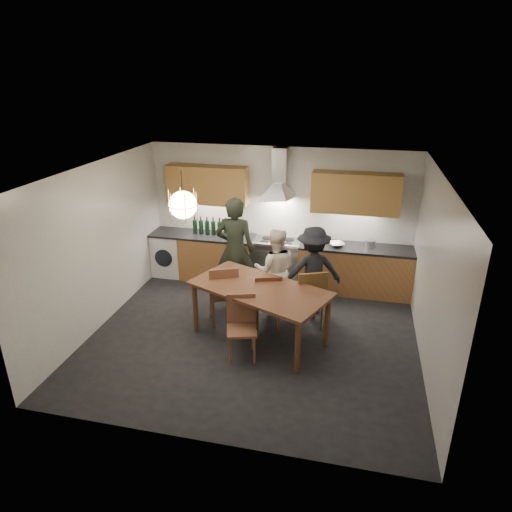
% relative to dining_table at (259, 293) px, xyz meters
% --- Properties ---
extents(ground, '(5.00, 5.00, 0.00)m').
position_rel_dining_table_xyz_m(ground, '(-0.10, 0.01, -0.77)').
color(ground, black).
rests_on(ground, ground).
extents(room_shell, '(5.02, 4.52, 2.61)m').
position_rel_dining_table_xyz_m(room_shell, '(-0.10, 0.01, 0.94)').
color(room_shell, white).
rests_on(room_shell, ground).
extents(counter_run, '(5.00, 0.62, 0.90)m').
position_rel_dining_table_xyz_m(counter_run, '(-0.08, 1.96, -0.32)').
color(counter_run, '#BD8049').
rests_on(counter_run, ground).
extents(range_stove, '(0.90, 0.60, 0.92)m').
position_rel_dining_table_xyz_m(range_stove, '(-0.10, 1.96, -0.33)').
color(range_stove, silver).
rests_on(range_stove, ground).
extents(wall_fixtures, '(4.30, 0.54, 1.10)m').
position_rel_dining_table_xyz_m(wall_fixtures, '(-0.10, 2.08, 1.10)').
color(wall_fixtures, tan).
rests_on(wall_fixtures, ground).
extents(pendant_lamp, '(0.43, 0.43, 0.70)m').
position_rel_dining_table_xyz_m(pendant_lamp, '(-1.10, -0.09, 1.33)').
color(pendant_lamp, black).
rests_on(pendant_lamp, ground).
extents(dining_table, '(2.30, 1.76, 0.87)m').
position_rel_dining_table_xyz_m(dining_table, '(0.00, 0.00, 0.00)').
color(dining_table, brown).
rests_on(dining_table, ground).
extents(chair_back_left, '(0.61, 0.61, 1.03)m').
position_rel_dining_table_xyz_m(chair_back_left, '(-0.66, 0.30, -0.18)').
color(chair_back_left, brown).
rests_on(chair_back_left, ground).
extents(chair_back_mid, '(0.53, 0.53, 0.94)m').
position_rel_dining_table_xyz_m(chair_back_mid, '(0.06, 0.34, -0.23)').
color(chair_back_mid, '#5A2C19').
rests_on(chair_back_mid, ground).
extents(chair_back_right, '(0.61, 0.61, 1.03)m').
position_rel_dining_table_xyz_m(chair_back_right, '(0.71, 0.45, -0.18)').
color(chair_back_right, brown).
rests_on(chair_back_right, ground).
extents(chair_front, '(0.52, 0.52, 0.93)m').
position_rel_dining_table_xyz_m(chair_front, '(-0.16, -0.47, -0.24)').
color(chair_front, brown).
rests_on(chair_front, ground).
extents(person_left, '(0.71, 0.48, 1.90)m').
position_rel_dining_table_xyz_m(person_left, '(-0.71, 1.21, 0.18)').
color(person_left, black).
rests_on(person_left, ground).
extents(person_mid, '(0.80, 0.67, 1.47)m').
position_rel_dining_table_xyz_m(person_mid, '(0.06, 0.97, -0.03)').
color(person_mid, white).
rests_on(person_mid, ground).
extents(person_right, '(1.12, 0.87, 1.53)m').
position_rel_dining_table_xyz_m(person_right, '(0.69, 1.03, -0.00)').
color(person_right, black).
rests_on(person_right, ground).
extents(mixing_bowl, '(0.37, 0.37, 0.07)m').
position_rel_dining_table_xyz_m(mixing_bowl, '(1.02, 1.91, 0.16)').
color(mixing_bowl, silver).
rests_on(mixing_bowl, counter_run).
extents(stock_pot, '(0.19, 0.19, 0.13)m').
position_rel_dining_table_xyz_m(stock_pot, '(1.60, 2.01, 0.19)').
color(stock_pot, silver).
rests_on(stock_pot, counter_run).
extents(wine_bottles, '(0.71, 0.08, 0.35)m').
position_rel_dining_table_xyz_m(wine_bottles, '(-1.42, 1.99, 0.31)').
color(wine_bottles, black).
rests_on(wine_bottles, counter_run).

